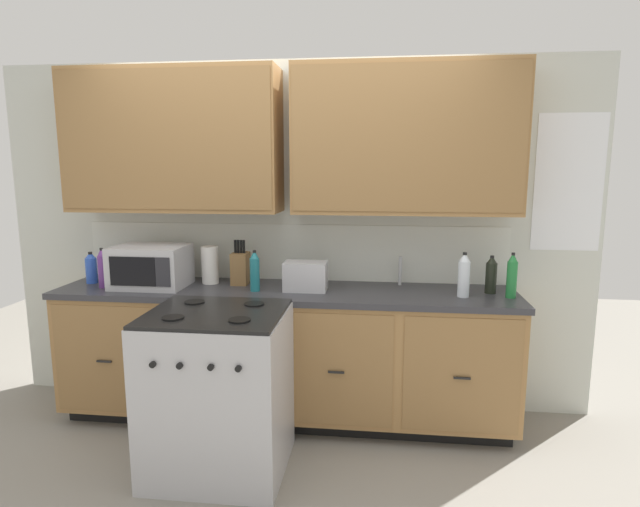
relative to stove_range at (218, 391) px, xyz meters
The scene contains 15 objects.
ground_plane 0.63m from the stove_range, 50.87° to the left, with size 8.00×8.00×0.00m, color gray.
wall_unit 1.47m from the stove_range, 71.82° to the left, with size 4.22×0.40×2.45m.
counter_run 0.68m from the stove_range, 66.68° to the left, with size 3.05×0.64×0.92m.
stove_range is the anchor object (origin of this frame).
microwave 1.06m from the stove_range, 137.15° to the left, with size 0.48×0.37×0.28m.
toaster 0.92m from the stove_range, 55.89° to the left, with size 0.28×0.18×0.19m.
knife_block 0.93m from the stove_range, 94.59° to the left, with size 0.11×0.14×0.31m.
sink_faucet 1.45m from the stove_range, 39.00° to the left, with size 0.02×0.02×0.20m, color #B2B5BA.
paper_towel_roll 0.98m from the stove_range, 110.53° to the left, with size 0.12×0.12×0.26m, color white.
bottle_violet 1.24m from the stove_range, 150.98° to the left, with size 0.06×0.06×0.27m.
bottle_clear 1.64m from the stove_range, 21.53° to the left, with size 0.07×0.07×0.28m.
bottle_green 1.90m from the stove_range, 18.44° to the left, with size 0.06×0.06×0.28m.
bottle_blue 1.40m from the stove_range, 149.57° to the left, with size 0.08×0.08×0.22m.
bottle_dark 1.84m from the stove_range, 22.72° to the left, with size 0.07×0.07×0.25m.
bottle_teal 0.81m from the stove_range, 81.04° to the left, with size 0.06×0.06×0.27m.
Camera 1 is at (0.63, -3.01, 1.74)m, focal length 29.07 mm.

